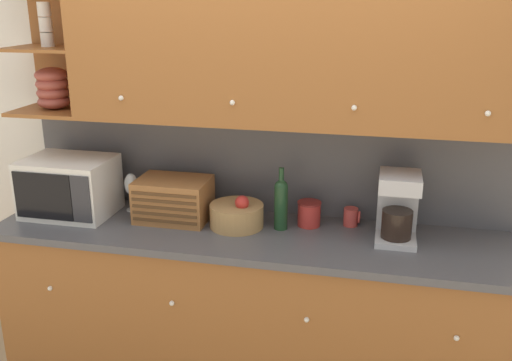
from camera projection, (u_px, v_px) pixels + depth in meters
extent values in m
plane|color=tan|center=(264.00, 352.00, 3.60)|extent=(24.00, 24.00, 0.00)
cube|color=white|center=(266.00, 152.00, 3.22)|extent=(5.15, 0.06, 2.60)
cube|color=#935628|center=(252.00, 314.00, 3.17)|extent=(2.75, 0.62, 0.92)
cube|color=#4C4C51|center=(251.00, 236.00, 3.00)|extent=(2.77, 0.65, 0.04)
sphere|color=white|center=(50.00, 288.00, 3.03)|extent=(0.03, 0.03, 0.03)
sphere|color=white|center=(172.00, 303.00, 2.88)|extent=(0.03, 0.03, 0.03)
sphere|color=white|center=(307.00, 320.00, 2.74)|extent=(0.03, 0.03, 0.03)
sphere|color=white|center=(457.00, 338.00, 2.59)|extent=(0.03, 0.03, 0.03)
cube|color=#4C4C51|center=(264.00, 164.00, 3.21)|extent=(2.75, 0.01, 0.56)
cube|color=#935628|center=(299.00, 51.00, 2.79)|extent=(2.33, 0.37, 0.73)
cube|color=#935628|center=(65.00, 43.00, 3.25)|extent=(0.42, 0.02, 0.73)
cube|color=#935628|center=(55.00, 110.00, 3.20)|extent=(0.42, 0.37, 0.02)
cube|color=#935628|center=(48.00, 48.00, 3.09)|extent=(0.42, 0.37, 0.02)
sphere|color=white|center=(121.00, 98.00, 2.88)|extent=(0.03, 0.03, 0.03)
sphere|color=white|center=(232.00, 103.00, 2.75)|extent=(0.03, 0.03, 0.03)
sphere|color=white|center=(354.00, 108.00, 2.63)|extent=(0.03, 0.03, 0.03)
sphere|color=white|center=(488.00, 113.00, 2.50)|extent=(0.03, 0.03, 0.03)
ellipsoid|color=#9E473D|center=(54.00, 102.00, 3.18)|extent=(0.18, 0.18, 0.08)
ellipsoid|color=#9E473D|center=(53.00, 93.00, 3.17)|extent=(0.18, 0.18, 0.08)
ellipsoid|color=#9E473D|center=(52.00, 84.00, 3.15)|extent=(0.18, 0.18, 0.08)
ellipsoid|color=#9E473D|center=(51.00, 75.00, 3.13)|extent=(0.18, 0.18, 0.08)
cylinder|color=silver|center=(47.00, 40.00, 3.08)|extent=(0.07, 0.07, 0.08)
cylinder|color=silver|center=(46.00, 24.00, 3.05)|extent=(0.07, 0.07, 0.07)
cylinder|color=silver|center=(44.00, 9.00, 3.03)|extent=(0.07, 0.07, 0.08)
cube|color=silver|center=(70.00, 186.00, 3.21)|extent=(0.48, 0.36, 0.32)
cube|color=black|center=(43.00, 196.00, 3.05)|extent=(0.34, 0.01, 0.26)
cube|color=#2D2D33|center=(81.00, 200.00, 3.00)|extent=(0.11, 0.01, 0.26)
cylinder|color=silver|center=(133.00, 210.00, 3.31)|extent=(0.07, 0.07, 0.01)
cylinder|color=silver|center=(132.00, 202.00, 3.29)|extent=(0.01, 0.01, 0.09)
ellipsoid|color=silver|center=(131.00, 184.00, 3.26)|extent=(0.08, 0.08, 0.13)
cube|color=#996033|center=(174.00, 199.00, 3.14)|extent=(0.39, 0.28, 0.23)
cube|color=#54351C|center=(165.00, 221.00, 3.03)|extent=(0.36, 0.01, 0.02)
cube|color=#54351C|center=(164.00, 215.00, 3.02)|extent=(0.36, 0.01, 0.02)
cube|color=#54351C|center=(164.00, 208.00, 3.01)|extent=(0.36, 0.01, 0.02)
cube|color=#54351C|center=(164.00, 202.00, 3.00)|extent=(0.36, 0.01, 0.02)
cube|color=#54351C|center=(163.00, 195.00, 2.99)|extent=(0.36, 0.01, 0.02)
cylinder|color=#A87F4C|center=(237.00, 215.00, 3.06)|extent=(0.29, 0.29, 0.12)
sphere|color=red|center=(242.00, 202.00, 3.00)|extent=(0.08, 0.08, 0.08)
cylinder|color=#19381E|center=(281.00, 208.00, 3.01)|extent=(0.07, 0.07, 0.24)
sphere|color=#19381E|center=(281.00, 187.00, 2.97)|extent=(0.07, 0.07, 0.07)
cylinder|color=#19381E|center=(281.00, 175.00, 2.95)|extent=(0.03, 0.03, 0.08)
cylinder|color=#B22D28|center=(309.00, 214.00, 3.07)|extent=(0.12, 0.12, 0.13)
cylinder|color=maroon|center=(309.00, 203.00, 3.05)|extent=(0.13, 0.13, 0.01)
cylinder|color=#B73D38|center=(351.00, 217.00, 3.07)|extent=(0.08, 0.08, 0.10)
torus|color=#B73D38|center=(359.00, 217.00, 3.06)|extent=(0.01, 0.07, 0.07)
cube|color=#B7B7BC|center=(395.00, 238.00, 2.89)|extent=(0.20, 0.24, 0.03)
cylinder|color=black|center=(397.00, 224.00, 2.84)|extent=(0.15, 0.15, 0.14)
cube|color=#B7B7BC|center=(398.00, 202.00, 2.92)|extent=(0.20, 0.05, 0.36)
cube|color=#B7B7BC|center=(400.00, 182.00, 2.79)|extent=(0.20, 0.24, 0.08)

